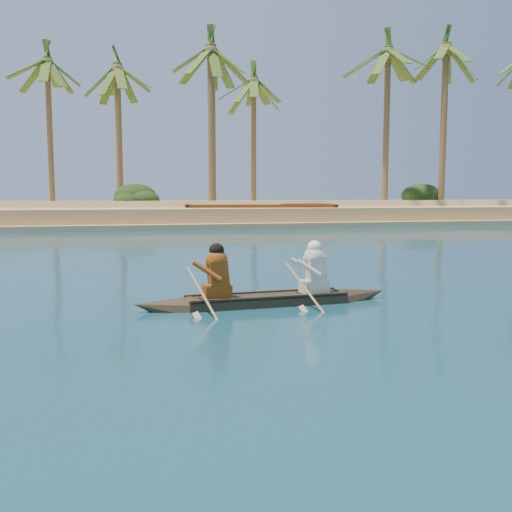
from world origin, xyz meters
name	(u,v)px	position (x,y,z in m)	size (l,w,h in m)	color
sandy_embankment	(221,210)	(0.00, 46.89, 0.53)	(150.00, 51.00, 1.50)	tan
palm_grove	(245,127)	(0.00, 35.00, 8.00)	(110.00, 14.00, 16.00)	#386222
shrub_cluster	(255,207)	(0.00, 31.50, 1.20)	(100.00, 6.00, 2.40)	#193312
canoe	(267,291)	(-8.00, -2.33, 0.29)	(5.41, 1.05, 1.48)	#352B1D
barge_mid	(260,216)	(-0.69, 27.00, 0.63)	(11.18, 5.15, 1.79)	brown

